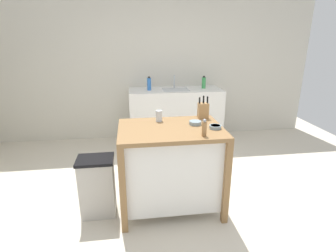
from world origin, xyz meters
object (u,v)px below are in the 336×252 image
(pepper_grinder, at_px, (204,128))
(bottle_hand_soap, at_px, (204,83))
(kitchen_island, at_px, (171,164))
(bowl_stoneware_deep, at_px, (215,127))
(trash_bin, at_px, (97,186))
(bowl_ceramic_small, at_px, (195,123))
(sink_faucet, at_px, (174,82))
(knife_block, at_px, (203,110))
(drinking_cup, at_px, (159,116))
(bottle_dish_soap, at_px, (149,84))

(pepper_grinder, xyz_separation_m, bottle_hand_soap, (0.60, 2.24, 0.03))
(kitchen_island, relative_size, bottle_hand_soap, 4.96)
(kitchen_island, relative_size, bowl_stoneware_deep, 8.85)
(kitchen_island, height_order, trash_bin, kitchen_island)
(bowl_ceramic_small, distance_m, sink_faucet, 2.01)
(trash_bin, distance_m, bottle_hand_soap, 2.66)
(knife_block, relative_size, bottle_hand_soap, 1.20)
(drinking_cup, bearing_deg, trash_bin, -159.59)
(knife_block, xyz_separation_m, bottle_hand_soap, (0.46, 1.69, 0.02))
(kitchen_island, xyz_separation_m, bottle_dish_soap, (-0.07, 1.92, 0.52))
(knife_block, height_order, bowl_stoneware_deep, knife_block)
(trash_bin, bearing_deg, bottle_hand_soap, 50.64)
(bowl_ceramic_small, bearing_deg, kitchen_island, -166.79)
(knife_block, xyz_separation_m, sink_faucet, (-0.03, 1.80, 0.03))
(sink_faucet, xyz_separation_m, bottle_dish_soap, (-0.45, -0.15, -0.00))
(drinking_cup, relative_size, pepper_grinder, 0.73)
(knife_block, xyz_separation_m, bowl_ceramic_small, (-0.14, -0.21, -0.07))
(drinking_cup, distance_m, sink_faucet, 1.90)
(bowl_ceramic_small, distance_m, bottle_hand_soap, 2.00)
(bowl_ceramic_small, relative_size, trash_bin, 0.20)
(pepper_grinder, xyz_separation_m, sink_faucet, (0.10, 2.34, 0.04))
(bowl_stoneware_deep, xyz_separation_m, bottle_dish_soap, (-0.51, 2.00, 0.10))
(kitchen_island, distance_m, bowl_ceramic_small, 0.50)
(bowl_ceramic_small, height_order, bottle_hand_soap, bottle_hand_soap)
(bowl_stoneware_deep, height_order, bottle_dish_soap, bottle_dish_soap)
(bottle_dish_soap, bearing_deg, bottle_hand_soap, 2.82)
(trash_bin, xyz_separation_m, bottle_dish_soap, (0.69, 1.94, 0.71))
(drinking_cup, xyz_separation_m, bottle_dish_soap, (0.02, 1.69, 0.06))
(sink_faucet, bearing_deg, bowl_ceramic_small, -93.02)
(kitchen_island, bearing_deg, trash_bin, -178.35)
(kitchen_island, xyz_separation_m, sink_faucet, (0.37, 2.07, 0.52))
(sink_faucet, bearing_deg, bottle_dish_soap, -160.99)
(drinking_cup, height_order, sink_faucet, sink_faucet)
(trash_bin, bearing_deg, bowl_stoneware_deep, -3.21)
(pepper_grinder, relative_size, trash_bin, 0.26)
(knife_block, distance_m, sink_faucet, 1.80)
(bowl_stoneware_deep, height_order, bottle_hand_soap, bottle_hand_soap)
(bowl_ceramic_small, distance_m, bottle_dish_soap, 1.89)
(pepper_grinder, xyz_separation_m, bottle_dish_soap, (-0.34, 2.19, 0.04))
(bottle_dish_soap, bearing_deg, bowl_ceramic_small, -79.62)
(bowl_ceramic_small, xyz_separation_m, trash_bin, (-1.03, -0.08, -0.61))
(bottle_dish_soap, bearing_deg, bowl_stoneware_deep, -75.85)
(bowl_ceramic_small, bearing_deg, knife_block, 57.07)
(knife_block, bearing_deg, drinking_cup, -174.62)
(knife_block, xyz_separation_m, drinking_cup, (-0.49, -0.05, -0.03))
(bowl_stoneware_deep, relative_size, bottle_hand_soap, 0.56)
(knife_block, distance_m, bottle_dish_soap, 1.71)
(pepper_grinder, bearing_deg, kitchen_island, 134.24)
(bowl_stoneware_deep, distance_m, bowl_ceramic_small, 0.22)
(bowl_ceramic_small, xyz_separation_m, pepper_grinder, (0.00, -0.34, 0.06))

